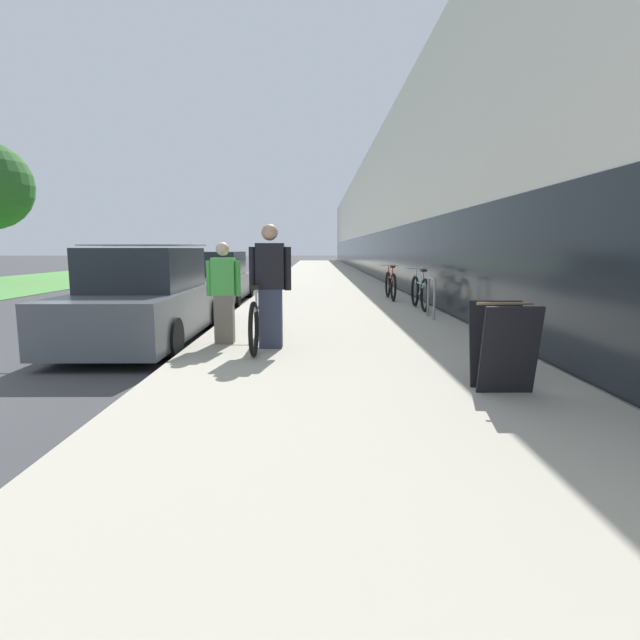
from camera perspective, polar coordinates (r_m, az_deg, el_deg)
sidewalk_slab at (r=26.08m, az=0.60°, el=4.87°), size 4.76×70.00×0.15m
storefront_facade at (r=34.99m, az=12.83°, el=11.08°), size 10.01×70.00×6.97m
lawn_strip at (r=32.96m, az=-24.75°, el=4.71°), size 7.89×70.00×0.03m
tandem_bicycle at (r=7.56m, az=-6.72°, el=0.28°), size 0.52×2.62×0.93m
person_rider at (r=7.16m, az=-5.70°, el=3.84°), size 0.60×0.23×1.76m
person_bystander at (r=7.62m, az=-10.94°, el=3.04°), size 0.51×0.20×1.52m
bike_rack_hoop at (r=10.49m, az=12.62°, el=3.00°), size 0.05×0.60×0.84m
cruiser_bike_nearest at (r=12.07m, az=11.32°, el=3.15°), size 0.52×1.88×0.96m
cruiser_bike_middle at (r=14.26m, az=8.06°, el=3.98°), size 0.52×1.80×0.96m
sandwich_board_sign at (r=5.33m, az=20.17°, el=-2.84°), size 0.56×0.56×0.90m
parked_sedan_curbside at (r=8.92m, az=-19.13°, el=2.16°), size 1.82×4.58×1.65m
vintage_roadster_curbside at (r=15.22m, az=-11.85°, el=4.57°), size 1.83×4.63×1.48m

